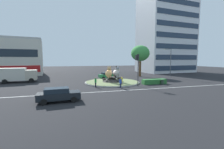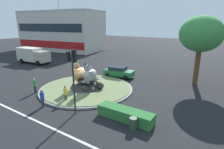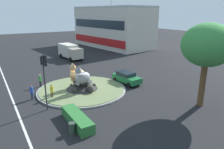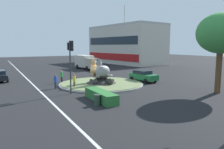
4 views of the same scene
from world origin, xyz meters
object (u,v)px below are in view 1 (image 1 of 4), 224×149
at_px(traffic_light_mast, 138,63).
at_px(cat_statue_grey, 116,73).
at_px(office_tower, 166,33).
at_px(broadleaf_tree_behind_island, 140,53).
at_px(sedan_on_far_lane, 107,75).
at_px(cat_statue_calico, 109,73).
at_px(streetlight_arm, 170,61).
at_px(pedestrian_blue_shirt, 120,83).
at_px(litter_bin, 162,82).
at_px(pedestrian_yellow_shirt, 122,81).
at_px(delivery_box_truck, 17,75).
at_px(pedestrian_green_shirt, 96,82).
at_px(hatchback_near_shophouse, 59,94).

bearing_deg(traffic_light_mast, cat_statue_grey, 29.39).
distance_m(cat_statue_grey, office_tower, 34.88).
height_order(broadleaf_tree_behind_island, sedan_on_far_lane, broadleaf_tree_behind_island).
relative_size(cat_statue_calico, traffic_light_mast, 0.42).
height_order(streetlight_arm, pedestrian_blue_shirt, streetlight_arm).
distance_m(cat_statue_grey, litter_bin, 8.82).
height_order(pedestrian_yellow_shirt, sedan_on_far_lane, pedestrian_yellow_shirt).
distance_m(cat_statue_grey, pedestrian_blue_shirt, 5.75).
bearing_deg(broadleaf_tree_behind_island, traffic_light_mast, -118.01).
height_order(broadleaf_tree_behind_island, pedestrian_blue_shirt, broadleaf_tree_behind_island).
bearing_deg(litter_bin, traffic_light_mast, -174.71).
distance_m(pedestrian_yellow_shirt, sedan_on_far_lane, 10.12).
bearing_deg(cat_statue_calico, litter_bin, 67.34).
bearing_deg(pedestrian_yellow_shirt, cat_statue_grey, -105.36).
xyz_separation_m(cat_statue_calico, office_tower, (27.01, 20.45, 12.31)).
distance_m(office_tower, delivery_box_truck, 48.49).
bearing_deg(streetlight_arm, litter_bin, 52.96).
xyz_separation_m(streetlight_arm, pedestrian_yellow_shirt, (-15.79, -8.09, -3.34)).
bearing_deg(traffic_light_mast, office_tower, -39.05).
bearing_deg(pedestrian_blue_shirt, office_tower, 92.58).
bearing_deg(streetlight_arm, broadleaf_tree_behind_island, -30.82).
bearing_deg(traffic_light_mast, pedestrian_green_shirt, 85.72).
xyz_separation_m(streetlight_arm, litter_bin, (-8.06, -8.75, -3.77)).
relative_size(traffic_light_mast, delivery_box_truck, 0.79).
relative_size(cat_statue_grey, pedestrian_blue_shirt, 1.40).
bearing_deg(sedan_on_far_lane, broadleaf_tree_behind_island, 7.46).
height_order(cat_statue_grey, streetlight_arm, streetlight_arm).
bearing_deg(office_tower, delivery_box_truck, -166.38).
height_order(pedestrian_blue_shirt, hatchback_near_shophouse, pedestrian_blue_shirt).
xyz_separation_m(traffic_light_mast, pedestrian_yellow_shirt, (-2.43, 1.16, -3.13)).
distance_m(cat_statue_calico, sedan_on_far_lane, 6.81).
distance_m(broadleaf_tree_behind_island, sedan_on_far_lane, 11.42).
xyz_separation_m(cat_statue_calico, pedestrian_blue_shirt, (0.49, -5.53, -1.10)).
relative_size(pedestrian_blue_shirt, pedestrian_yellow_shirt, 1.00).
bearing_deg(streetlight_arm, cat_statue_grey, 21.70).
xyz_separation_m(cat_statue_grey, pedestrian_green_shirt, (-4.81, -3.75, -1.07)).
height_order(cat_statue_calico, pedestrian_blue_shirt, cat_statue_calico).
height_order(office_tower, litter_bin, office_tower).
height_order(cat_statue_calico, litter_bin, cat_statue_calico).
height_order(cat_statue_calico, pedestrian_yellow_shirt, cat_statue_calico).
relative_size(cat_statue_grey, pedestrian_yellow_shirt, 1.40).
height_order(sedan_on_far_lane, hatchback_near_shophouse, sedan_on_far_lane).
relative_size(cat_statue_grey, traffic_light_mast, 0.43).
bearing_deg(pedestrian_blue_shirt, hatchback_near_shophouse, -99.94).
xyz_separation_m(traffic_light_mast, hatchback_near_shophouse, (-12.41, -6.45, -3.20)).
height_order(cat_statue_calico, office_tower, office_tower).
xyz_separation_m(cat_statue_calico, cat_statue_grey, (1.56, 0.01, 0.00)).
xyz_separation_m(cat_statue_calico, litter_bin, (9.15, -4.22, -1.53)).
xyz_separation_m(pedestrian_blue_shirt, litter_bin, (8.66, 1.30, -0.43)).
distance_m(pedestrian_blue_shirt, pedestrian_yellow_shirt, 2.18).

